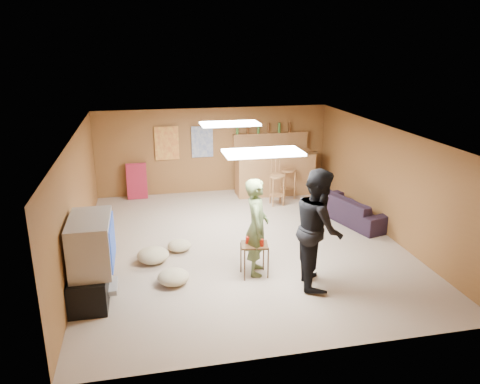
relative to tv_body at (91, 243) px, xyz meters
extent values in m
plane|color=tan|center=(2.65, 1.50, -0.90)|extent=(7.00, 7.00, 0.00)
cube|color=silver|center=(2.65, 1.50, 1.30)|extent=(6.00, 7.00, 0.02)
cube|color=brown|center=(2.65, 5.00, 0.20)|extent=(6.00, 0.02, 2.20)
cube|color=brown|center=(2.65, -2.00, 0.20)|extent=(6.00, 0.02, 2.20)
cube|color=brown|center=(-0.35, 1.50, 0.20)|extent=(0.02, 7.00, 2.20)
cube|color=brown|center=(5.65, 1.50, 0.20)|extent=(0.02, 7.00, 2.20)
cube|color=black|center=(-0.07, 0.00, -0.65)|extent=(0.55, 1.30, 0.50)
cube|color=#B2B2B7|center=(0.15, 0.00, -0.75)|extent=(0.35, 0.50, 0.08)
cube|color=#B2B2B7|center=(0.00, 0.00, 0.00)|extent=(0.60, 1.10, 0.80)
cube|color=navy|center=(0.31, 0.00, 0.00)|extent=(0.02, 0.95, 0.65)
cube|color=#936135|center=(4.15, 4.45, -0.35)|extent=(2.00, 0.60, 1.10)
cube|color=#3C2613|center=(4.15, 4.20, 0.20)|extent=(2.10, 0.12, 0.05)
cube|color=#936135|center=(4.15, 4.90, 0.60)|extent=(2.00, 0.18, 0.05)
cube|color=#936135|center=(4.15, 4.92, 0.30)|extent=(2.00, 0.14, 0.60)
cube|color=#BF3F26|center=(1.45, 4.96, 0.45)|extent=(0.60, 0.03, 0.85)
cube|color=#334C99|center=(2.35, 4.96, 0.45)|extent=(0.55, 0.03, 0.80)
cube|color=#9F1D35|center=(0.65, 4.80, -0.45)|extent=(0.50, 0.26, 0.91)
cube|color=white|center=(2.65, 0.00, 1.27)|extent=(1.20, 0.60, 0.04)
cube|color=white|center=(2.65, 2.70, 1.27)|extent=(1.20, 0.60, 0.04)
imported|color=#526339|center=(2.63, 0.27, -0.06)|extent=(0.54, 0.69, 1.68)
imported|color=black|center=(3.50, -0.30, 0.07)|extent=(0.90, 1.06, 1.94)
imported|color=black|center=(5.30, 2.20, -0.62)|extent=(1.26, 2.08, 0.57)
cube|color=#3C2613|center=(2.57, 0.16, -0.61)|extent=(0.49, 0.42, 0.57)
cylinder|color=red|center=(2.48, 0.22, -0.27)|extent=(0.09, 0.09, 0.12)
cylinder|color=red|center=(2.67, 0.08, -0.27)|extent=(0.10, 0.10, 0.11)
cylinder|color=navy|center=(2.71, 0.26, -0.27)|extent=(0.10, 0.10, 0.12)
ellipsoid|color=tan|center=(0.91, 1.04, -0.77)|extent=(0.70, 0.70, 0.26)
ellipsoid|color=tan|center=(1.41, 1.42, -0.80)|extent=(0.47, 0.47, 0.20)
ellipsoid|color=tan|center=(1.21, 0.16, -0.78)|extent=(0.66, 0.66, 0.23)
camera|label=1|loc=(0.86, -6.78, 2.88)|focal=35.00mm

